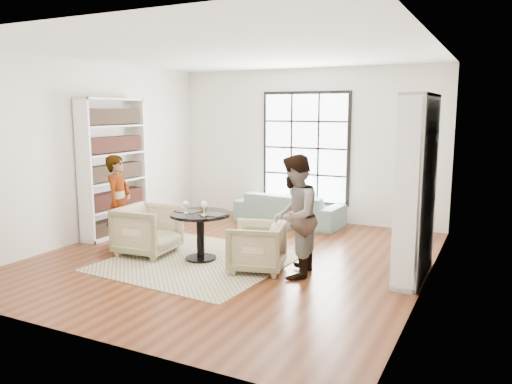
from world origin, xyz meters
The scene contains 16 objects.
ground centered at (0.00, 0.00, 0.00)m, with size 6.00×6.00×0.00m, color #5E2F16.
room_shell centered at (0.00, 0.54, 1.26)m, with size 6.00×6.01×6.00m.
rug centered at (-0.36, -0.42, 0.01)m, with size 2.44×2.44×0.01m, color tan.
pedestal_table centered at (-0.37, -0.33, 0.52)m, with size 0.89×0.89×0.71m.
sofa centered at (-0.12, 2.45, 0.30)m, with size 2.08×0.81×0.61m, color slate.
armchair_left centered at (-1.25, -0.44, 0.38)m, with size 0.81×0.83×0.76m, color #BBB285.
armchair_right centered at (0.59, -0.40, 0.34)m, with size 0.72×0.74×0.67m, color #BFBA88.
person_left centered at (-1.80, -0.44, 0.76)m, with size 0.55×0.36×1.51m, color gray.
person_right centered at (1.14, -0.40, 0.81)m, with size 0.79×0.62×1.63m, color gray.
placemat_left centered at (-0.59, -0.31, 0.71)m, with size 0.34×0.26×0.01m, color black.
placemat_right centered at (-0.14, -0.34, 0.71)m, with size 0.34×0.26×0.01m, color black.
cutlery_left centered at (-0.59, -0.31, 0.72)m, with size 0.14×0.22×0.01m, color silver, non-canonical shape.
cutlery_right centered at (-0.14, -0.34, 0.72)m, with size 0.14×0.22×0.01m, color silver, non-canonical shape.
wine_glass_left centered at (-0.54, -0.45, 0.84)m, with size 0.08×0.08×0.19m.
wine_glass_right centered at (-0.22, -0.46, 0.86)m, with size 0.10×0.10×0.21m.
flower_centerpiece centered at (-0.35, -0.25, 0.80)m, with size 0.17×0.15×0.19m, color gray.
Camera 1 is at (3.53, -6.35, 2.19)m, focal length 35.00 mm.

